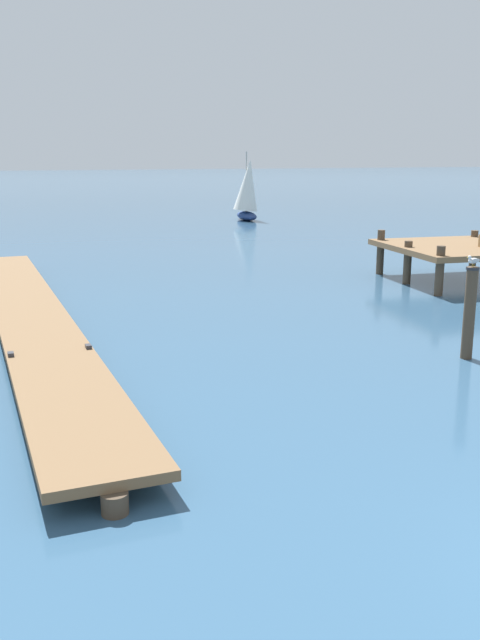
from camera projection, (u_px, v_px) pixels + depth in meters
name	position (u px, v px, depth m)	size (l,w,h in m)	color
floating_dock	(30.00, 314.00, 18.65)	(2.33, 21.86, 0.53)	brown
pier_platform	(460.00, 249.00, 25.14)	(5.25, 5.60, 1.76)	brown
mooring_piling	(469.00, 312.00, 15.63)	(0.30, 0.30, 2.10)	#4C3D2D
perched_seagull	(474.00, 260.00, 15.36)	(0.38, 0.15, 0.26)	gold
distant_sailboat	(248.00, 191.00, 48.15)	(2.17, 3.42, 4.68)	navy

